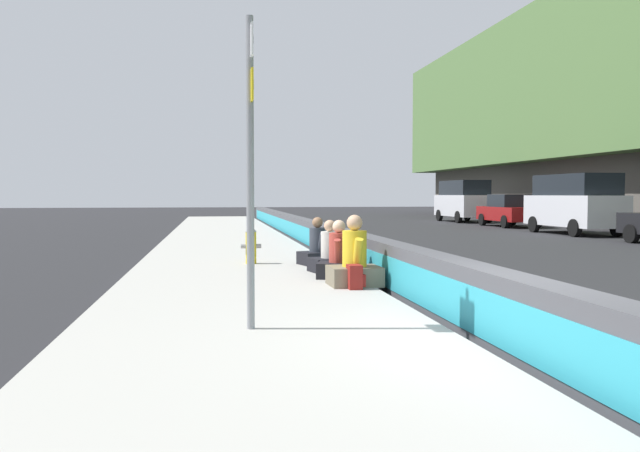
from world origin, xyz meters
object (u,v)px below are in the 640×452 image
object	(u,v)px
seated_person_middle	(339,260)
backpack	(355,277)
fire_hydrant	(251,244)
seated_person_far	(318,250)
route_sign_post	(250,150)
seated_person_rear	(330,256)
seated_person_foreground	(354,263)
parked_car_far	(463,200)
parked_car_midline	(509,210)
parked_car_fourth	(574,203)

from	to	relation	value
seated_person_middle	backpack	size ratio (longest dim) A/B	2.72
fire_hydrant	seated_person_far	size ratio (longest dim) A/B	0.83
route_sign_post	backpack	world-z (taller)	route_sign_post
route_sign_post	seated_person_far	world-z (taller)	route_sign_post
seated_person_rear	seated_person_far	bearing A→B (deg)	1.04
seated_person_foreground	parked_car_far	world-z (taller)	parked_car_far
backpack	parked_car_far	bearing A→B (deg)	-25.24
seated_person_middle	fire_hydrant	bearing A→B (deg)	28.14
seated_person_middle	parked_car_midline	world-z (taller)	parked_car_midline
seated_person_far	fire_hydrant	bearing A→B (deg)	73.84
seated_person_middle	parked_car_far	bearing A→B (deg)	-26.42
route_sign_post	parked_car_far	distance (m)	33.97
parked_car_midline	route_sign_post	bearing A→B (deg)	148.43
route_sign_post	backpack	size ratio (longest dim) A/B	9.00
seated_person_rear	seated_person_far	xyz separation A→B (m)	(1.39, 0.03, 0.00)
seated_person_far	seated_person_rear	bearing A→B (deg)	-178.96
seated_person_foreground	seated_person_middle	world-z (taller)	seated_person_foreground
seated_person_middle	parked_car_midline	distance (m)	23.93
backpack	parked_car_fourth	bearing A→B (deg)	-40.73
seated_person_rear	backpack	world-z (taller)	seated_person_rear
route_sign_post	seated_person_rear	distance (m)	5.89
seated_person_far	parked_car_fourth	world-z (taller)	parked_car_fourth
route_sign_post	seated_person_foreground	bearing A→B (deg)	-30.66
parked_car_midline	parked_car_far	xyz separation A→B (m)	(6.14, 0.07, 0.49)
fire_hydrant	parked_car_fourth	xyz separation A→B (m)	(10.81, -14.40, 0.77)
seated_person_far	parked_car_midline	size ratio (longest dim) A/B	0.23
parked_car_fourth	route_sign_post	bearing A→B (deg)	140.43
seated_person_middle	backpack	bearing A→B (deg)	179.71
seated_person_middle	backpack	distance (m)	1.43
parked_car_far	fire_hydrant	bearing A→B (deg)	148.24
fire_hydrant	seated_person_foreground	distance (m)	4.10
seated_person_rear	backpack	distance (m)	2.38
seated_person_middle	parked_car_midline	xyz separation A→B (m)	(20.03, -13.08, 0.38)
backpack	parked_car_fourth	world-z (taller)	parked_car_fourth
seated_person_foreground	seated_person_far	distance (m)	3.38
route_sign_post	seated_person_foreground	world-z (taller)	route_sign_post
seated_person_far	seated_person_foreground	bearing A→B (deg)	-178.37
backpack	route_sign_post	bearing A→B (deg)	147.07
seated_person_foreground	parked_car_fourth	bearing A→B (deg)	-41.33
seated_person_rear	parked_car_midline	bearing A→B (deg)	-34.43
seated_person_foreground	seated_person_middle	size ratio (longest dim) A/B	1.12
parked_car_far	seated_person_middle	bearing A→B (deg)	153.58
route_sign_post	parked_car_midline	size ratio (longest dim) A/B	0.79
parked_car_fourth	parked_car_far	distance (m)	12.60
fire_hydrant	seated_person_foreground	size ratio (longest dim) A/B	0.72
seated_person_rear	route_sign_post	bearing A→B (deg)	160.32
seated_person_rear	seated_person_far	world-z (taller)	seated_person_far
seated_person_middle	seated_person_far	world-z (taller)	seated_person_middle
seated_person_middle	seated_person_rear	size ratio (longest dim) A/B	1.03
parked_car_midline	backpack	bearing A→B (deg)	148.62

